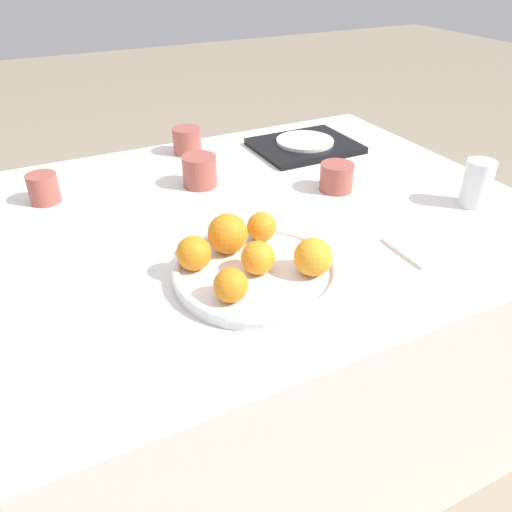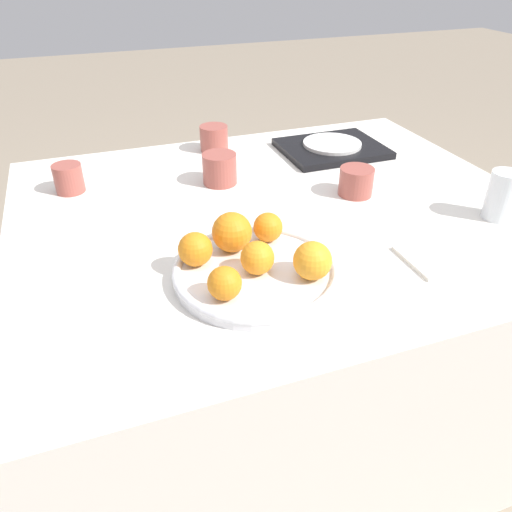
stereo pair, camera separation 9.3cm
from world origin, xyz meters
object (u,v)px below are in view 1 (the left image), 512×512
object	(u,v)px
orange_1	(258,258)
orange_4	(313,257)
orange_5	(194,253)
cup_1	(44,188)
orange_2	(228,234)
napkin	(428,245)
fruit_platter	(256,272)
orange_3	(262,227)
cup_0	(187,141)
side_plate	(305,141)
serving_tray	(305,146)
cup_2	(337,177)
cup_3	(200,171)
water_glass	(477,184)
orange_0	(231,285)

from	to	relation	value
orange_1	orange_4	size ratio (longest dim) A/B	0.89
orange_5	cup_1	bearing A→B (deg)	114.69
orange_2	napkin	world-z (taller)	orange_2
fruit_platter	orange_4	size ratio (longest dim) A/B	4.43
orange_3	orange_4	bearing A→B (deg)	-79.53
cup_1	cup_0	bearing A→B (deg)	19.78
fruit_platter	side_plate	distance (m)	0.71
orange_4	side_plate	world-z (taller)	orange_4
orange_4	serving_tray	distance (m)	0.70
orange_3	cup_2	bearing A→B (deg)	28.82
serving_tray	orange_2	bearing A→B (deg)	-135.05
serving_tray	cup_1	distance (m)	0.76
cup_2	cup_3	size ratio (longest dim) A/B	0.96
serving_tray	napkin	xyz separation A→B (m)	(-0.07, -0.61, -0.01)
fruit_platter	orange_1	size ratio (longest dim) A/B	5.00
water_glass	cup_1	size ratio (longest dim) A/B	1.56
orange_1	orange_3	xyz separation A→B (m)	(0.06, 0.10, -0.00)
orange_2	serving_tray	world-z (taller)	orange_2
water_glass	cup_3	world-z (taller)	water_glass
serving_tray	cup_1	bearing A→B (deg)	-178.28
cup_3	water_glass	bearing A→B (deg)	-36.30
orange_5	side_plate	world-z (taller)	orange_5
fruit_platter	orange_4	distance (m)	0.11
orange_1	cup_1	bearing A→B (deg)	120.66
orange_0	cup_0	world-z (taller)	orange_0
orange_1	serving_tray	size ratio (longest dim) A/B	0.21
orange_5	cup_1	xyz separation A→B (m)	(-0.21, 0.47, -0.02)
orange_2	side_plate	xyz separation A→B (m)	(0.46, 0.46, -0.03)
fruit_platter	cup_3	size ratio (longest dim) A/B	3.58
orange_0	napkin	bearing A→B (deg)	0.06
water_glass	cup_3	distance (m)	0.69
water_glass	napkin	bearing A→B (deg)	-156.68
serving_tray	cup_2	size ratio (longest dim) A/B	3.49
orange_1	water_glass	xyz separation A→B (m)	(0.61, 0.05, 0.01)
water_glass	cup_1	world-z (taller)	water_glass
orange_0	side_plate	bearing A→B (deg)	49.34
napkin	orange_3	bearing A→B (deg)	153.48
serving_tray	cup_3	distance (m)	0.40
cup_2	napkin	distance (m)	0.33
side_plate	serving_tray	bearing A→B (deg)	0.00
orange_1	orange_3	size ratio (longest dim) A/B	1.05
orange_4	side_plate	size ratio (longest dim) A/B	0.41
orange_0	cup_1	distance (m)	0.63
orange_4	cup_0	bearing A→B (deg)	88.33
orange_4	cup_0	size ratio (longest dim) A/B	0.86
cup_3	cup_1	bearing A→B (deg)	167.87
orange_2	serving_tray	bearing A→B (deg)	44.95
fruit_platter	cup_0	size ratio (longest dim) A/B	3.81
orange_0	orange_1	world-z (taller)	orange_1
orange_0	water_glass	size ratio (longest dim) A/B	0.54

